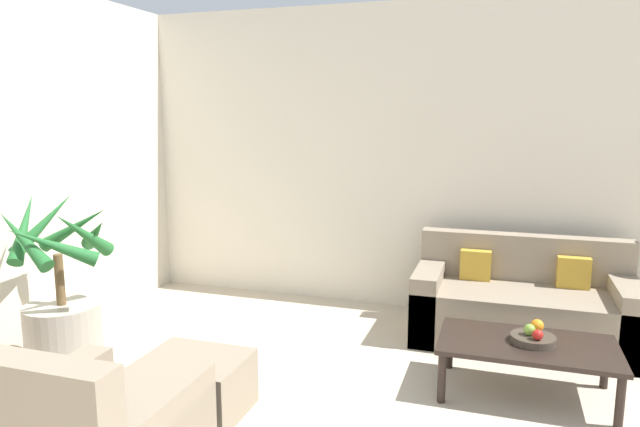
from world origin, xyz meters
name	(u,v)px	position (x,y,z in m)	size (l,w,h in m)	color
wall_back	(539,162)	(0.00, 5.78, 1.35)	(8.72, 0.06, 2.70)	beige
potted_palm	(63,312)	(-3.08, 3.71, 0.41)	(0.73, 0.80, 1.23)	#ADA393
sofa_loveseat	(522,307)	(-0.09, 5.22, 0.28)	(1.62, 0.78, 0.79)	gray
coffee_table	(527,349)	(-0.08, 4.30, 0.31)	(1.07, 0.60, 0.35)	black
fruit_bowl	(533,339)	(-0.04, 4.31, 0.37)	(0.27, 0.27, 0.05)	#42382D
apple_red	(538,335)	(-0.02, 4.25, 0.42)	(0.06, 0.06, 0.06)	red
apple_green	(530,330)	(-0.07, 4.31, 0.43)	(0.07, 0.07, 0.07)	olive
orange_fruit	(537,325)	(-0.02, 4.39, 0.43)	(0.08, 0.08, 0.08)	orange
ottoman	(195,384)	(-1.94, 3.49, 0.17)	(0.60, 0.48, 0.34)	gray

